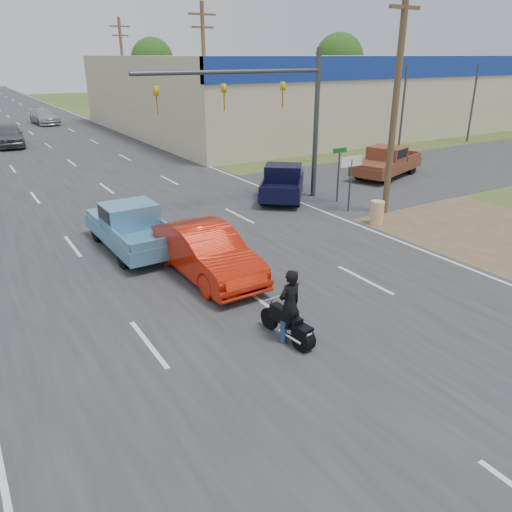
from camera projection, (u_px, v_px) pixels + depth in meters
main_road at (48, 146)px, 39.34m from camera, size 15.00×180.00×0.02m
cross_road at (146, 217)px, 21.99m from camera, size 120.00×10.00×0.02m
dirt_verge at (462, 225)px, 21.04m from camera, size 8.00×18.00×0.01m
big_box_store at (357, 88)px, 53.64m from camera, size 50.00×28.10×6.60m
utility_pole_1 at (397, 90)px, 20.68m from camera, size 2.00×0.28×10.00m
utility_pole_2 at (204, 76)px, 34.88m from camera, size 2.00×0.28×10.00m
utility_pole_3 at (123, 70)px, 49.08m from camera, size 2.00×0.28×10.00m
tree_3 at (339, 58)px, 87.49m from camera, size 8.40×8.40×10.40m
tree_5 at (152, 59)px, 95.14m from camera, size 7.98×7.98×9.88m
barrel_0 at (377, 213)px, 20.97m from camera, size 0.56×0.56×1.00m
barrel_1 at (273, 174)px, 27.87m from camera, size 0.56×0.56×1.00m
lane_sign at (351, 170)px, 22.12m from camera, size 1.20×0.08×2.52m
street_name_sign at (339, 169)px, 23.70m from camera, size 0.80×0.08×2.61m
signal_mast at (270, 100)px, 22.24m from camera, size 9.12×0.40×7.00m
red_convertible at (207, 253)px, 15.85m from camera, size 1.85×5.03×1.64m
motorcycle at (290, 327)px, 12.32m from camera, size 0.59×1.89×0.96m
rider at (290, 308)px, 12.16m from camera, size 0.71×0.51×1.83m
blue_pickup at (130, 226)px, 18.20m from camera, size 2.07×5.18×1.71m
navy_pickup at (283, 181)px, 24.84m from camera, size 4.58×5.04×1.64m
brown_pickup at (386, 162)px, 28.90m from camera, size 5.71×3.69×1.77m
distant_car_grey at (9, 136)px, 38.63m from camera, size 2.48×5.18×1.71m
distant_car_silver at (45, 117)px, 51.28m from camera, size 2.45×5.34×1.51m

